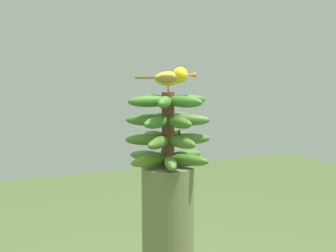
{
  "coord_description": "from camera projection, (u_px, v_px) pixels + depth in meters",
  "views": [
    {
      "loc": [
        0.57,
        1.33,
        1.37
      ],
      "look_at": [
        0.0,
        0.0,
        1.18
      ],
      "focal_mm": 42.83,
      "sensor_mm": 36.0,
      "label": 1
    }
  ],
  "objects": [
    {
      "name": "banana_bunch",
      "position": [
        168.0,
        130.0,
        1.46
      ],
      "size": [
        0.32,
        0.31,
        0.27
      ],
      "color": "brown",
      "rests_on": "banana_tree"
    },
    {
      "name": "perched_bird",
      "position": [
        173.0,
        77.0,
        1.45
      ],
      "size": [
        0.21,
        0.11,
        0.09
      ],
      "color": "#C68933",
      "rests_on": "banana_bunch"
    }
  ]
}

